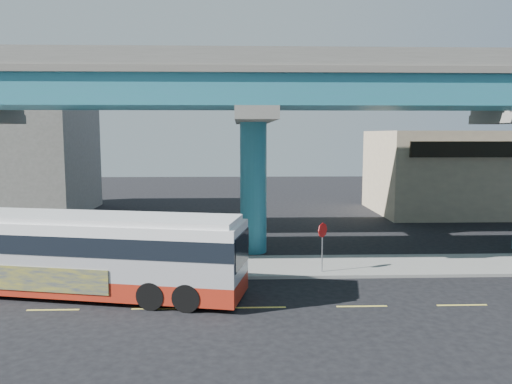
{
  "coord_description": "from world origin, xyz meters",
  "views": [
    {
      "loc": [
        -0.81,
        -19.09,
        6.74
      ],
      "look_at": [
        -0.02,
        4.0,
        4.05
      ],
      "focal_mm": 35.0,
      "sensor_mm": 36.0,
      "label": 1
    }
  ],
  "objects": [
    {
      "name": "ground",
      "position": [
        0.0,
        0.0,
        0.0
      ],
      "size": [
        120.0,
        120.0,
        0.0
      ],
      "primitive_type": "plane",
      "color": "black",
      "rests_on": "ground"
    },
    {
      "name": "sidewalk",
      "position": [
        0.0,
        5.5,
        0.07
      ],
      "size": [
        70.0,
        4.0,
        0.15
      ],
      "primitive_type": "cube",
      "color": "gray",
      "rests_on": "ground"
    },
    {
      "name": "lane_markings",
      "position": [
        -0.0,
        -0.3,
        0.01
      ],
      "size": [
        58.0,
        0.12,
        0.01
      ],
      "color": "#D8C64C",
      "rests_on": "ground"
    },
    {
      "name": "viaduct",
      "position": [
        -0.0,
        9.11,
        9.14
      ],
      "size": [
        52.0,
        12.4,
        11.7
      ],
      "color": "teal",
      "rests_on": "ground"
    },
    {
      "name": "building_beige",
      "position": [
        18.0,
        22.98,
        3.51
      ],
      "size": [
        14.0,
        10.23,
        7.0
      ],
      "color": "tan",
      "rests_on": "ground"
    },
    {
      "name": "building_concrete",
      "position": [
        -20.0,
        24.0,
        4.5
      ],
      "size": [
        12.0,
        10.0,
        9.0
      ],
      "primitive_type": "cube",
      "color": "gray",
      "rests_on": "ground"
    },
    {
      "name": "transit_bus",
      "position": [
        -7.19,
        1.53,
        1.87
      ],
      "size": [
        13.59,
        5.5,
        3.42
      ],
      "rotation": [
        0.0,
        0.0,
        -0.2
      ],
      "color": "#A12313",
      "rests_on": "ground"
    },
    {
      "name": "parked_car",
      "position": [
        -11.88,
        5.51,
        0.8
      ],
      "size": [
        3.09,
        4.45,
        1.3
      ],
      "primitive_type": "imported",
      "rotation": [
        0.0,
        0.0,
        1.36
      ],
      "color": "#2D2D32",
      "rests_on": "sidewalk"
    },
    {
      "name": "stop_sign",
      "position": [
        3.17,
        4.18,
        1.86
      ],
      "size": [
        0.52,
        0.53,
        2.39
      ],
      "rotation": [
        0.0,
        0.0,
        0.4
      ],
      "color": "gray",
      "rests_on": "sidewalk"
    }
  ]
}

